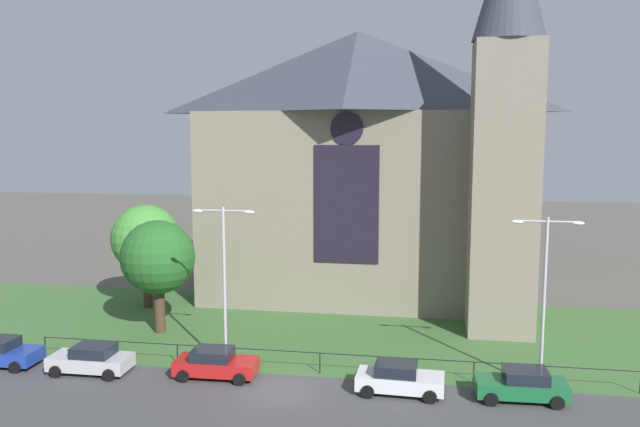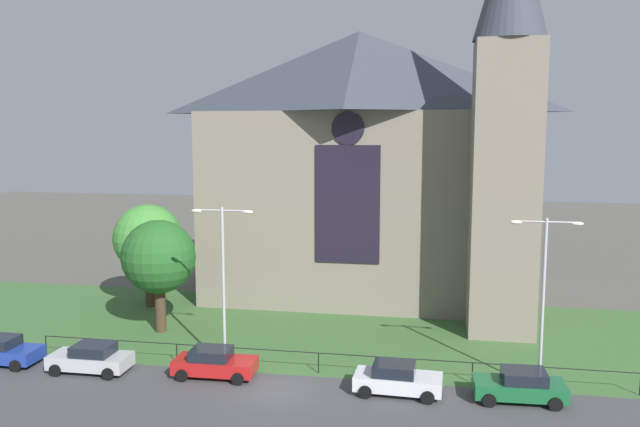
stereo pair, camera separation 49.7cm
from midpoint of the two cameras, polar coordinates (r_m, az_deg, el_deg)
name	(u,v)px [view 2 (the right image)]	position (r m, az deg, el deg)	size (l,w,h in m)	color
ground	(316,328)	(41.86, 0.00, -10.20)	(160.00, 160.00, 0.00)	#56544C
road_asphalt	(268,407)	(30.89, -4.15, -16.81)	(120.00, 8.00, 0.01)	#424244
grass_verge	(310,338)	(39.99, -0.52, -11.05)	(120.00, 20.00, 0.01)	#3D6633
church_building	(368,163)	(48.37, 4.57, 4.55)	(23.20, 16.20, 26.00)	gray
iron_railing	(318,355)	(34.30, 0.29, -12.52)	(31.57, 0.07, 1.13)	black
tree_left_near	(159,257)	(41.33, -13.83, -3.81)	(4.63, 4.63, 7.14)	#423021
tree_left_far	(148,239)	(47.41, -14.78, -2.20)	(4.90, 4.90, 7.45)	#423021
streetlamp_near	(223,267)	(34.17, -8.21, -4.76)	(3.37, 0.26, 8.73)	#B2B2B7
streetlamp_far	(544,282)	(32.94, 19.71, -5.77)	(3.37, 0.26, 8.54)	#B2B2B7
parked_car_blue	(1,351)	(39.60, -26.22, -10.90)	(4.20, 2.03, 1.51)	#1E3899
parked_car_silver	(91,358)	(36.54, -19.34, -12.06)	(4.21, 2.05, 1.51)	#B7B7BC
parked_car_red	(214,363)	(34.35, -8.98, -12.99)	(4.24, 2.10, 1.51)	#B21919
parked_car_white	(397,379)	(32.18, 7.34, -14.40)	(4.27, 2.16, 1.51)	silver
parked_car_green	(520,386)	(32.63, 17.83, -14.39)	(4.27, 2.17, 1.51)	#196033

